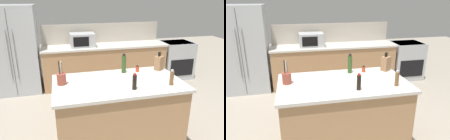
% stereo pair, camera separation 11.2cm
% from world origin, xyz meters
% --- Properties ---
extents(ground_plane, '(14.00, 14.00, 0.00)m').
position_xyz_m(ground_plane, '(0.00, 0.00, 0.00)').
color(ground_plane, gray).
extents(back_counter_run, '(2.87, 0.66, 0.94)m').
position_xyz_m(back_counter_run, '(0.30, 2.20, 0.47)').
color(back_counter_run, '#A87C54').
rests_on(back_counter_run, ground_plane).
extents(wall_backsplash, '(2.83, 0.03, 0.46)m').
position_xyz_m(wall_backsplash, '(0.30, 2.52, 1.17)').
color(wall_backsplash, '#B2A899').
rests_on(wall_backsplash, back_counter_run).
extents(kitchen_island, '(1.74, 0.99, 0.94)m').
position_xyz_m(kitchen_island, '(0.00, 0.00, 0.47)').
color(kitchen_island, '#A87C54').
rests_on(kitchen_island, ground_plane).
extents(refrigerator, '(0.97, 0.75, 1.86)m').
position_xyz_m(refrigerator, '(-1.66, 2.25, 0.93)').
color(refrigerator, '#ADB2B7').
rests_on(refrigerator, ground_plane).
extents(range_oven, '(0.76, 0.65, 0.92)m').
position_xyz_m(range_oven, '(2.15, 2.20, 0.47)').
color(range_oven, '#ADB2B7').
rests_on(range_oven, ground_plane).
extents(microwave, '(0.54, 0.39, 0.30)m').
position_xyz_m(microwave, '(-0.22, 2.20, 1.09)').
color(microwave, '#ADB2B7').
rests_on(microwave, back_counter_run).
extents(knife_block, '(0.16, 0.16, 0.29)m').
position_xyz_m(knife_block, '(0.75, 0.32, 1.05)').
color(knife_block, '#936B47').
rests_on(knife_block, kitchen_island).
extents(utensil_crock, '(0.12, 0.12, 0.32)m').
position_xyz_m(utensil_crock, '(-0.74, 0.10, 1.02)').
color(utensil_crock, brown).
rests_on(utensil_crock, kitchen_island).
extents(olive_oil_bottle, '(0.07, 0.07, 0.29)m').
position_xyz_m(olive_oil_bottle, '(0.18, 0.33, 1.08)').
color(olive_oil_bottle, '#2D4C1E').
rests_on(olive_oil_bottle, kitchen_island).
extents(soy_sauce_bottle, '(0.05, 0.05, 0.21)m').
position_xyz_m(soy_sauce_bottle, '(0.13, -0.28, 1.04)').
color(soy_sauce_bottle, black).
rests_on(soy_sauce_bottle, kitchen_island).
extents(spice_jar_paprika, '(0.05, 0.05, 0.10)m').
position_xyz_m(spice_jar_paprika, '(0.39, 0.33, 0.98)').
color(spice_jar_paprika, '#B73D1E').
rests_on(spice_jar_paprika, kitchen_island).
extents(pepper_grinder, '(0.05, 0.05, 0.21)m').
position_xyz_m(pepper_grinder, '(0.64, -0.27, 1.04)').
color(pepper_grinder, brown).
rests_on(pepper_grinder, kitchen_island).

